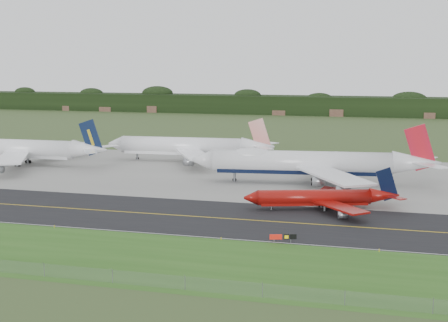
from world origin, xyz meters
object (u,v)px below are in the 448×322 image
jet_navy_gold (22,149)px  jet_star_tail (190,147)px  jet_red_737 (323,198)px  taxiway_sign (283,237)px  jet_ba_747 (310,163)px

jet_navy_gold → jet_star_tail: (52.78, 20.81, -0.04)m
jet_red_737 → jet_navy_gold: 111.53m
taxiway_sign → jet_ba_747: bearing=92.0°
jet_ba_747 → jet_red_737: jet_ba_747 is taller
jet_ba_747 → jet_star_tail: 53.81m
jet_navy_gold → taxiway_sign: size_ratio=12.34×
jet_ba_747 → jet_navy_gold: jet_ba_747 is taller
taxiway_sign → jet_red_737: bearing=81.3°
jet_navy_gold → jet_star_tail: 56.74m
jet_red_737 → taxiway_sign: bearing=-98.7°
jet_ba_747 → jet_star_tail: size_ratio=1.18×
jet_ba_747 → jet_star_tail: jet_ba_747 is taller
jet_ba_747 → jet_navy_gold: size_ratio=1.13×
jet_red_737 → jet_star_tail: (-51.74, 59.66, 2.46)m
jet_navy_gold → jet_star_tail: jet_navy_gold is taller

